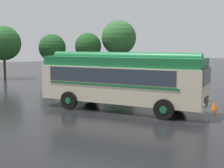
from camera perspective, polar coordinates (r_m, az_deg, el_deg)
name	(u,v)px	position (r m, az deg, el deg)	size (l,w,h in m)	color
ground_plane	(126,108)	(19.67, 2.62, -4.32)	(120.00, 120.00, 0.00)	black
vintage_bus	(121,79)	(18.73, 1.72, 0.97)	(8.52, 9.17, 3.49)	beige
car_near_left	(63,76)	(31.86, -9.00, 1.52)	(2.15, 4.29, 1.66)	#B7BABF
car_mid_left	(86,74)	(32.85, -4.79, 1.75)	(2.41, 4.40, 1.66)	silver
car_mid_right	(112,74)	(33.03, 0.06, 1.80)	(2.32, 4.37, 1.66)	silver
tree_left_of_centre	(4,43)	(38.30, -19.16, 7.11)	(3.96, 3.96, 6.12)	#4C3823
tree_centre	(53,48)	(39.53, -10.81, 6.53)	(3.34, 3.34, 5.27)	#4C3823
tree_right_of_centre	(88,46)	(39.92, -4.43, 6.94)	(3.34, 3.34, 5.47)	#4C3823
tree_far_right	(119,38)	(40.94, 1.37, 8.45)	(4.51, 4.51, 7.13)	#4C3823
traffic_cone	(214,105)	(20.00, 18.22, -3.68)	(0.36, 0.36, 0.55)	orange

